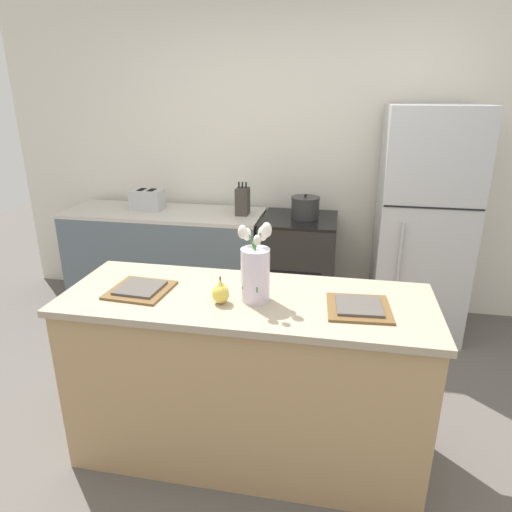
{
  "coord_description": "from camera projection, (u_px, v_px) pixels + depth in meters",
  "views": [
    {
      "loc": [
        0.42,
        -1.96,
        1.86
      ],
      "look_at": [
        0.0,
        0.25,
        1.04
      ],
      "focal_mm": 32.0,
      "sensor_mm": 36.0,
      "label": 1
    }
  ],
  "objects": [
    {
      "name": "back_wall",
      "position": [
        294.0,
        153.0,
        3.91
      ],
      "size": [
        5.2,
        0.08,
        2.7
      ],
      "color": "silver",
      "rests_on": "ground_plane"
    },
    {
      "name": "cooking_pot",
      "position": [
        305.0,
        207.0,
        3.65
      ],
      "size": [
        0.23,
        0.23,
        0.19
      ],
      "color": "#2D2D2D",
      "rests_on": "stove_range"
    },
    {
      "name": "plate_setting_right",
      "position": [
        359.0,
        307.0,
        2.08
      ],
      "size": [
        0.3,
        0.3,
        0.02
      ],
      "color": "brown",
      "rests_on": "kitchen_island"
    },
    {
      "name": "ground_plane",
      "position": [
        248.0,
        447.0,
        2.52
      ],
      "size": [
        10.0,
        10.0,
        0.0
      ],
      "primitive_type": "plane",
      "color": "#59544F"
    },
    {
      "name": "knife_block",
      "position": [
        243.0,
        201.0,
        3.74
      ],
      "size": [
        0.1,
        0.14,
        0.27
      ],
      "color": "#3D3833",
      "rests_on": "back_counter"
    },
    {
      "name": "plate_setting_left",
      "position": [
        140.0,
        289.0,
        2.27
      ],
      "size": [
        0.3,
        0.3,
        0.02
      ],
      "color": "brown",
      "rests_on": "kitchen_island"
    },
    {
      "name": "kitchen_island",
      "position": [
        247.0,
        377.0,
        2.36
      ],
      "size": [
        1.8,
        0.66,
        0.92
      ],
      "color": "tan",
      "rests_on": "ground_plane"
    },
    {
      "name": "toaster",
      "position": [
        147.0,
        200.0,
        3.91
      ],
      "size": [
        0.28,
        0.18,
        0.17
      ],
      "color": "#B7BABC",
      "rests_on": "back_counter"
    },
    {
      "name": "back_counter",
      "position": [
        167.0,
        260.0,
        4.03
      ],
      "size": [
        1.68,
        0.6,
        0.89
      ],
      "color": "slate",
      "rests_on": "ground_plane"
    },
    {
      "name": "refrigerator",
      "position": [
        423.0,
        225.0,
        3.51
      ],
      "size": [
        0.68,
        0.67,
        1.77
      ],
      "color": "#B7BABC",
      "rests_on": "ground_plane"
    },
    {
      "name": "pear_figurine",
      "position": [
        221.0,
        293.0,
        2.12
      ],
      "size": [
        0.08,
        0.08,
        0.13
      ],
      "color": "#E5CC4C",
      "rests_on": "kitchen_island"
    },
    {
      "name": "flower_vase",
      "position": [
        255.0,
        270.0,
        2.12
      ],
      "size": [
        0.15,
        0.16,
        0.38
      ],
      "color": "silver",
      "rests_on": "kitchen_island"
    },
    {
      "name": "stove_range",
      "position": [
        298.0,
        269.0,
        3.83
      ],
      "size": [
        0.6,
        0.61,
        0.89
      ],
      "color": "black",
      "rests_on": "ground_plane"
    }
  ]
}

